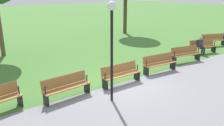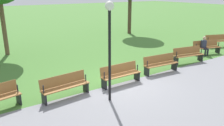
{
  "view_description": "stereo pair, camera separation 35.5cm",
  "coord_description": "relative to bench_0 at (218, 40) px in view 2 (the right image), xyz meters",
  "views": [
    {
      "loc": [
        5.95,
        7.53,
        4.03
      ],
      "look_at": [
        0.0,
        -0.74,
        0.8
      ],
      "focal_mm": 37.01,
      "sensor_mm": 36.0,
      "label": 1
    },
    {
      "loc": [
        5.66,
        7.73,
        4.03
      ],
      "look_at": [
        0.0,
        -0.74,
        0.8
      ],
      "focal_mm": 37.01,
      "sensor_mm": 36.0,
      "label": 2
    }
  ],
  "objects": [
    {
      "name": "bench_0",
      "position": [
        0.0,
        0.0,
        0.0
      ],
      "size": [
        1.97,
        1.1,
        0.89
      ],
      "rotation": [
        0.0,
        0.0,
        -0.35
      ],
      "color": "#996633",
      "rests_on": "ground"
    },
    {
      "name": "bench_4",
      "position": [
        10.13,
        1.77,
        0.0
      ],
      "size": [
        1.92,
        0.47,
        0.89
      ],
      "color": "#996633",
      "rests_on": "ground"
    },
    {
      "name": "bench_5",
      "position": [
        12.71,
        1.66,
        0.0
      ],
      "size": [
        1.96,
        0.64,
        0.89
      ],
      "rotation": [
        0.0,
        0.0,
        0.09
      ],
      "color": "#996633",
      "rests_on": "ground"
    },
    {
      "name": "path_paving",
      "position": [
        10.13,
        4.08,
        -0.48
      ],
      "size": [
        35.2,
        4.77,
        0.01
      ],
      "primitive_type": "cube",
      "color": "gray",
      "rests_on": "ground"
    },
    {
      "name": "bench_2",
      "position": [
        4.99,
        1.32,
        0.0
      ],
      "size": [
        1.98,
        0.8,
        0.89
      ],
      "rotation": [
        0.0,
        0.0,
        -0.17
      ],
      "color": "#996633",
      "rests_on": "ground"
    },
    {
      "name": "person_seated",
      "position": [
        2.79,
        0.83,
        0.16
      ],
      "size": [
        0.43,
        0.58,
        1.2
      ],
      "rotation": [
        0.0,
        0.0,
        -0.26
      ],
      "color": "#2D3347",
      "rests_on": "ground"
    },
    {
      "name": "bench_3",
      "position": [
        7.55,
        1.66,
        0.0
      ],
      "size": [
        1.96,
        0.64,
        0.89
      ],
      "rotation": [
        0.0,
        0.0,
        -0.09
      ],
      "color": "#996633",
      "rests_on": "ground"
    },
    {
      "name": "ground_plane",
      "position": [
        10.13,
        1.84,
        -0.48
      ],
      "size": [
        120.0,
        120.0,
        0.0
      ],
      "primitive_type": "plane",
      "color": "#477A33"
    },
    {
      "name": "lamp_post",
      "position": [
        11.41,
        2.87,
        2.11
      ],
      "size": [
        0.32,
        0.32,
        3.68
      ],
      "color": "black",
      "rests_on": "ground"
    },
    {
      "name": "bench_1",
      "position": [
        2.46,
        0.77,
        0.0
      ],
      "size": [
        1.98,
        0.95,
        0.89
      ],
      "rotation": [
        0.0,
        0.0,
        -0.26
      ],
      "color": "#996633",
      "rests_on": "ground"
    }
  ]
}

